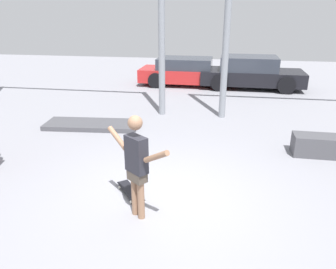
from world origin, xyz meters
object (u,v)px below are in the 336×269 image
at_px(skateboarder, 137,162).
at_px(parked_car_black, 251,73).
at_px(parked_car_red, 187,72).
at_px(skateboard, 131,191).
at_px(manual_pad, 92,125).

distance_m(skateboarder, parked_car_black, 10.25).
bearing_deg(parked_car_red, skateboarder, -87.40).
xyz_separation_m(skateboarder, parked_car_red, (-0.29, 10.07, -0.38)).
relative_size(skateboarder, parked_car_black, 0.40).
xyz_separation_m(skateboard, parked_car_red, (0.02, 9.45, 0.53)).
distance_m(skateboard, parked_car_red, 9.47).
distance_m(skateboarder, manual_pad, 4.76).
bearing_deg(skateboard, parked_car_red, 142.10).
distance_m(manual_pad, parked_car_red, 6.43).
relative_size(skateboard, parked_car_black, 0.18).
height_order(skateboarder, skateboard, skateboarder).
xyz_separation_m(parked_car_red, parked_car_black, (2.72, -0.12, 0.06)).
bearing_deg(parked_car_black, skateboarder, -102.46).
relative_size(skateboarder, skateboard, 2.18).
distance_m(skateboarder, skateboard, 1.14).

